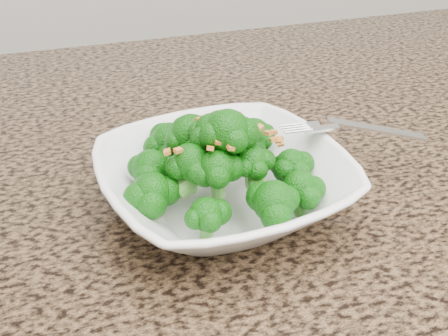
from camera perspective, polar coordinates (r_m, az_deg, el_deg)
name	(u,v)px	position (r m, az deg, el deg)	size (l,w,h in m)	color
granite_counter	(295,175)	(0.69, 7.26, -0.68)	(1.64, 1.04, 0.03)	brown
bowl	(224,184)	(0.58, 0.00, -1.63)	(0.25, 0.25, 0.06)	white
broccoli_pile	(224,125)	(0.54, 0.00, 4.42)	(0.22, 0.22, 0.07)	#10640B
garlic_topping	(224,86)	(0.53, 0.00, 8.34)	(0.13, 0.13, 0.01)	orange
fork	(332,127)	(0.62, 10.89, 4.07)	(0.19, 0.03, 0.01)	silver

